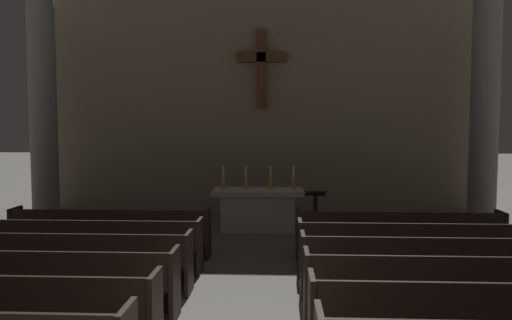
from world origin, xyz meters
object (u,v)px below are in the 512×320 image
object	(u,v)px
pew_left_row_4	(66,261)
pew_right_row_3	(456,289)
candlestick_outer_left	(223,182)
pew_right_row_4	(431,266)
pew_left_row_5	(91,245)
pew_right_row_5	(413,249)
pew_left_row_6	(111,232)
candlestick_outer_right	(293,182)
candlestick_inner_right	(271,182)
column_right_third	(485,88)
pew_right_row_6	(398,235)
pew_left_row_3	(33,283)
column_left_third	(43,90)
altar	(258,209)
candlestick_inner_left	(246,182)
lectern	(315,218)

from	to	relation	value
pew_left_row_4	pew_right_row_3	world-z (taller)	same
candlestick_outer_left	pew_right_row_4	bearing A→B (deg)	-51.64
pew_left_row_5	pew_right_row_5	world-z (taller)	same
pew_left_row_6	candlestick_outer_right	size ratio (longest dim) A/B	6.88
pew_right_row_4	candlestick_inner_right	bearing A→B (deg)	118.36
pew_left_row_5	column_right_third	size ratio (longest dim) A/B	0.54
pew_left_row_5	pew_right_row_3	xyz separation A→B (m)	(5.53, -2.04, 0.00)
pew_right_row_4	candlestick_inner_right	size ratio (longest dim) A/B	6.88
pew_left_row_6	candlestick_inner_right	bearing A→B (deg)	39.55
pew_right_row_6	column_right_third	distance (m)	5.21
pew_left_row_4	candlestick_inner_right	distance (m)	5.55
pew_left_row_3	pew_left_row_6	size ratio (longest dim) A/B	1.00
column_left_third	pew_left_row_6	bearing A→B (deg)	-48.64
pew_left_row_3	pew_left_row_4	size ratio (longest dim) A/B	1.00
candlestick_outer_left	candlestick_inner_right	xyz separation A→B (m)	(1.15, 0.00, 0.00)
pew_left_row_6	pew_right_row_5	xyz separation A→B (m)	(5.53, -1.02, 0.00)
pew_left_row_5	column_right_third	bearing A→B (deg)	26.84
pew_right_row_3	candlestick_outer_left	bearing A→B (deg)	122.91
pew_left_row_6	pew_right_row_6	size ratio (longest dim) A/B	1.00
pew_left_row_4	pew_right_row_6	size ratio (longest dim) A/B	1.00
pew_right_row_4	pew_left_row_3	bearing A→B (deg)	-169.57
pew_right_row_5	pew_left_row_5	bearing A→B (deg)	180.00
pew_right_row_4	column_right_third	world-z (taller)	column_right_third
altar	pew_left_row_3	bearing A→B (deg)	-116.34
pew_right_row_4	pew_right_row_6	bearing A→B (deg)	90.00
pew_right_row_3	column_right_third	distance (m)	7.49
candlestick_inner_left	pew_left_row_3	bearing A→B (deg)	-113.81
pew_left_row_5	candlestick_inner_right	xyz separation A→B (m)	(3.06, 3.55, 0.71)
pew_left_row_4	candlestick_inner_right	bearing A→B (deg)	56.14
pew_right_row_3	altar	distance (m)	6.23
pew_left_row_3	pew_right_row_5	size ratio (longest dim) A/B	1.00
pew_left_row_5	pew_left_row_3	bearing A→B (deg)	-90.00
pew_left_row_3	pew_right_row_6	size ratio (longest dim) A/B	1.00
pew_left_row_3	candlestick_outer_left	world-z (taller)	candlestick_outer_left
pew_left_row_6	column_left_third	xyz separation A→B (m)	(-2.82, 3.21, 2.99)
pew_left_row_4	pew_right_row_6	world-z (taller)	same
column_right_third	candlestick_inner_left	size ratio (longest dim) A/B	12.64
column_left_third	candlestick_outer_left	size ratio (longest dim) A/B	12.64
altar	lectern	bearing A→B (deg)	-42.89
pew_right_row_3	candlestick_outer_right	xyz separation A→B (m)	(-1.91, 5.59, 0.71)
column_left_third	candlestick_inner_right	xyz separation A→B (m)	(5.89, -0.68, -2.28)
pew_left_row_5	pew_right_row_5	distance (m)	5.53
lectern	candlestick_outer_left	bearing A→B (deg)	150.74
pew_left_row_6	pew_right_row_4	xyz separation A→B (m)	(5.53, -2.04, 0.00)
column_right_third	lectern	size ratio (longest dim) A/B	6.16
altar	pew_left_row_5	bearing A→B (deg)	-127.92
column_right_third	lectern	bearing A→B (deg)	-156.40
pew_left_row_6	lectern	bearing A→B (deg)	18.17
altar	candlestick_inner_left	xyz separation A→B (m)	(-0.30, -0.00, 0.65)
pew_right_row_6	lectern	bearing A→B (deg)	137.90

